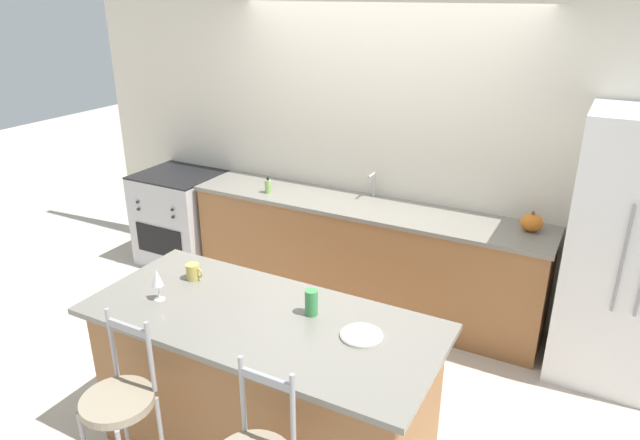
# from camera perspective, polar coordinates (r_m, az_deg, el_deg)

# --- Properties ---
(ground_plane) EXTENTS (18.00, 18.00, 0.00)m
(ground_plane) POSITION_cam_1_polar(r_m,az_deg,el_deg) (4.88, 2.35, -10.04)
(ground_plane) COLOR beige
(wall_back) EXTENTS (6.00, 0.07, 2.70)m
(wall_back) POSITION_cam_1_polar(r_m,az_deg,el_deg) (4.89, 5.99, 7.27)
(wall_back) COLOR beige
(wall_back) RESTS_ON ground_plane
(back_counter) EXTENTS (3.07, 0.64, 0.93)m
(back_counter) POSITION_cam_1_polar(r_m,az_deg,el_deg) (4.93, 4.24, -3.46)
(back_counter) COLOR #936038
(back_counter) RESTS_ON ground_plane
(sink_faucet) EXTENTS (0.02, 0.13, 0.22)m
(sink_faucet) POSITION_cam_1_polar(r_m,az_deg,el_deg) (4.87, 5.35, 3.82)
(sink_faucet) COLOR #ADAFB5
(sink_faucet) RESTS_ON back_counter
(kitchen_island) EXTENTS (1.98, 0.88, 0.95)m
(kitchen_island) POSITION_cam_1_polar(r_m,az_deg,el_deg) (3.42, -5.66, -16.25)
(kitchen_island) COLOR #936038
(kitchen_island) RESTS_ON ground_plane
(refrigerator) EXTENTS (0.82, 0.71, 1.90)m
(refrigerator) POSITION_cam_1_polar(r_m,az_deg,el_deg) (4.35, 28.79, -2.99)
(refrigerator) COLOR white
(refrigerator) RESTS_ON ground_plane
(oven_range) EXTENTS (0.77, 0.71, 0.92)m
(oven_range) POSITION_cam_1_polar(r_m,az_deg,el_deg) (5.87, -13.62, 0.21)
(oven_range) COLOR #B7B7BC
(oven_range) RESTS_ON ground_plane
(bar_stool_near) EXTENTS (0.36, 0.36, 1.13)m
(bar_stool_near) POSITION_cam_1_polar(r_m,az_deg,el_deg) (3.19, -19.21, -18.25)
(bar_stool_near) COLOR #99999E
(bar_stool_near) RESTS_ON ground_plane
(dinner_plate) EXTENTS (0.22, 0.22, 0.02)m
(dinner_plate) POSITION_cam_1_polar(r_m,az_deg,el_deg) (2.98, 4.17, -11.39)
(dinner_plate) COLOR beige
(dinner_plate) RESTS_ON kitchen_island
(wine_glass) EXTENTS (0.06, 0.06, 0.19)m
(wine_glass) POSITION_cam_1_polar(r_m,az_deg,el_deg) (3.35, -15.98, -5.64)
(wine_glass) COLOR white
(wine_glass) RESTS_ON kitchen_island
(coffee_mug) EXTENTS (0.12, 0.08, 0.10)m
(coffee_mug) POSITION_cam_1_polar(r_m,az_deg,el_deg) (3.57, -12.57, -5.07)
(coffee_mug) COLOR #C1B251
(coffee_mug) RESTS_ON kitchen_island
(tumbler_cup) EXTENTS (0.07, 0.07, 0.15)m
(tumbler_cup) POSITION_cam_1_polar(r_m,az_deg,el_deg) (3.12, -0.87, -8.24)
(tumbler_cup) COLOR #3D934C
(tumbler_cup) RESTS_ON kitchen_island
(pumpkin_decoration) EXTENTS (0.16, 0.16, 0.15)m
(pumpkin_decoration) POSITION_cam_1_polar(r_m,az_deg,el_deg) (4.47, 20.41, -0.24)
(pumpkin_decoration) COLOR orange
(pumpkin_decoration) RESTS_ON back_counter
(soap_bottle) EXTENTS (0.06, 0.06, 0.15)m
(soap_bottle) POSITION_cam_1_polar(r_m,az_deg,el_deg) (4.99, -5.22, 3.37)
(soap_bottle) COLOR #89B260
(soap_bottle) RESTS_ON back_counter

